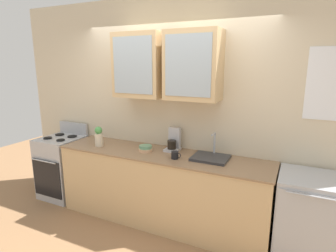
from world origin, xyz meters
TOP-DOWN VIEW (x-y plane):
  - ground_plane at (0.00, 0.00)m, footprint 10.00×10.00m
  - back_wall_unit at (0.01, 0.33)m, footprint 4.91×0.46m
  - counter at (0.00, 0.00)m, footprint 2.72×0.65m
  - stove_range at (-1.69, -0.00)m, footprint 0.57×0.65m
  - sink_faucet at (0.62, 0.07)m, footprint 0.41×0.35m
  - bowl_stack at (-0.21, -0.00)m, footprint 0.17×0.17m
  - vase at (-0.89, -0.08)m, footprint 0.11×0.11m
  - cup_near_sink at (0.24, -0.10)m, footprint 0.12×0.09m
  - dishwasher at (1.68, -0.00)m, footprint 0.61×0.63m
  - coffee_maker at (0.09, 0.19)m, footprint 0.17×0.20m

SIDE VIEW (x-z plane):
  - ground_plane at x=0.00m, z-range 0.00..0.00m
  - dishwasher at x=1.68m, z-range 0.00..0.92m
  - counter at x=0.00m, z-range 0.00..0.92m
  - stove_range at x=-1.69m, z-range -0.08..1.02m
  - sink_faucet at x=0.62m, z-range 0.80..1.09m
  - bowl_stack at x=-0.21m, z-range 0.92..0.99m
  - cup_near_sink at x=0.24m, z-range 0.92..1.01m
  - coffee_maker at x=0.09m, z-range 0.88..1.17m
  - vase at x=-0.89m, z-range 0.92..1.19m
  - back_wall_unit at x=0.01m, z-range 0.12..2.96m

